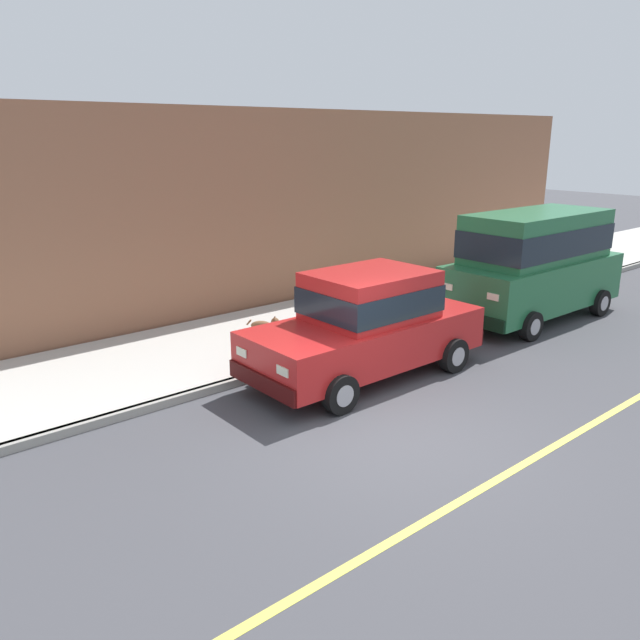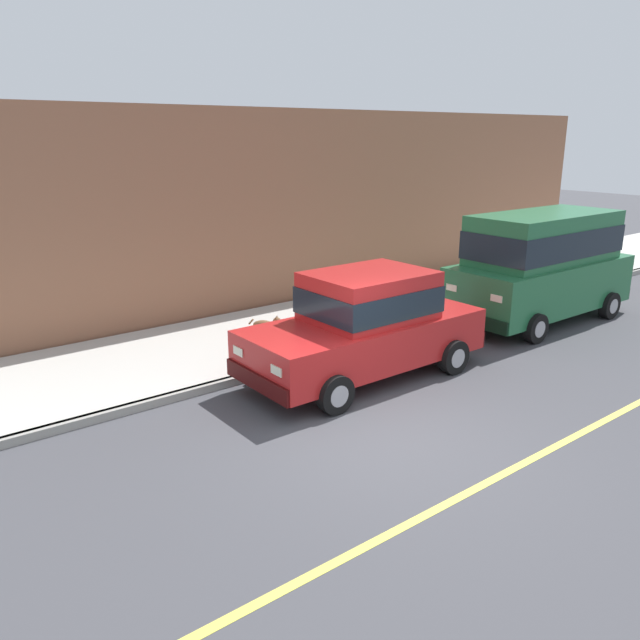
% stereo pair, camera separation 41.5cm
% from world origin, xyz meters
% --- Properties ---
extents(ground_plane, '(80.00, 80.00, 0.00)m').
position_xyz_m(ground_plane, '(0.00, 0.00, 0.00)').
color(ground_plane, '#424247').
extents(curb, '(0.16, 64.00, 0.14)m').
position_xyz_m(curb, '(-3.20, 0.00, 0.07)').
color(curb, gray).
rests_on(curb, ground).
extents(sidewalk, '(3.60, 64.00, 0.14)m').
position_xyz_m(sidewalk, '(-5.00, 0.00, 0.07)').
color(sidewalk, '#B7B5AD').
rests_on(sidewalk, ground).
extents(lane_centre_line, '(0.12, 57.60, 0.01)m').
position_xyz_m(lane_centre_line, '(1.60, 0.00, 0.00)').
color(lane_centre_line, '#E0D64C').
rests_on(lane_centre_line, ground).
extents(car_red_sedan, '(2.06, 4.61, 1.92)m').
position_xyz_m(car_red_sedan, '(-2.08, 1.36, 0.98)').
color(car_red_sedan, red).
rests_on(car_red_sedan, ground).
extents(car_green_van, '(2.17, 4.92, 2.52)m').
position_xyz_m(car_green_van, '(-2.20, 6.93, 1.39)').
color(car_green_van, '#23663D').
rests_on(car_green_van, ground).
extents(dog_brown, '(0.58, 0.56, 0.49)m').
position_xyz_m(dog_brown, '(-4.66, 0.95, 0.43)').
color(dog_brown, brown).
rests_on(dog_brown, sidewalk).
extents(building_facade, '(0.50, 20.00, 4.82)m').
position_xyz_m(building_facade, '(-7.10, 5.07, 2.41)').
color(building_facade, '#8C5B42').
rests_on(building_facade, ground).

